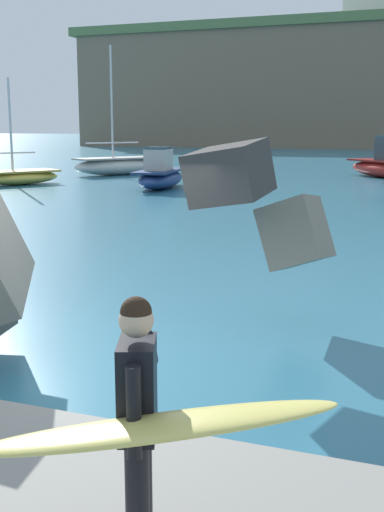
# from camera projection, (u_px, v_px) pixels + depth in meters

# --- Properties ---
(ground_plane) EXTENTS (400.00, 400.00, 0.00)m
(ground_plane) POSITION_uv_depth(u_px,v_px,m) (90.00, 364.00, 8.42)
(ground_plane) COLOR #2D6B84
(breakwater_jetty) EXTENTS (32.17, 5.60, 3.06)m
(breakwater_jetty) POSITION_uv_depth(u_px,v_px,m) (25.00, 260.00, 9.24)
(breakwater_jetty) COLOR slate
(breakwater_jetty) RESTS_ON ground
(surfer_with_board) EXTENTS (2.08, 1.44, 1.78)m
(surfer_with_board) POSITION_uv_depth(u_px,v_px,m) (142.00, 422.00, 3.89)
(surfer_with_board) COLOR black
(surfer_with_board) RESTS_ON walkway_path
(boat_mid_centre) EXTENTS (2.44, 5.20, 2.00)m
(boat_mid_centre) POSITION_uv_depth(u_px,v_px,m) (160.00, 175.00, 31.64)
(boat_mid_centre) COLOR navy
(boat_mid_centre) RESTS_ON ground
(boat_mid_right) EXTENTS (3.93, 4.64, 5.33)m
(boat_mid_right) POSITION_uv_depth(u_px,v_px,m) (19.00, 176.00, 33.75)
(boat_mid_right) COLOR #EAC64C
(boat_mid_right) RESTS_ON ground
(boat_far_left) EXTENTS (4.90, 6.21, 7.63)m
(boat_far_left) POSITION_uv_depth(u_px,v_px,m) (119.00, 165.00, 40.34)
(boat_far_left) COLOR beige
(boat_far_left) RESTS_ON ground
(mooring_buoy_middle) EXTENTS (0.44, 0.44, 0.44)m
(mooring_buoy_middle) POSITION_uv_depth(u_px,v_px,m) (186.00, 178.00, 35.04)
(mooring_buoy_middle) COLOR #E54C1E
(mooring_buoy_middle) RESTS_ON ground
(station_building_central) EXTENTS (7.19, 4.85, 4.75)m
(station_building_central) POSITION_uv_depth(u_px,v_px,m) (371.00, 3.00, 86.91)
(station_building_central) COLOR silver
(station_building_central) RESTS_ON headland_bluff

